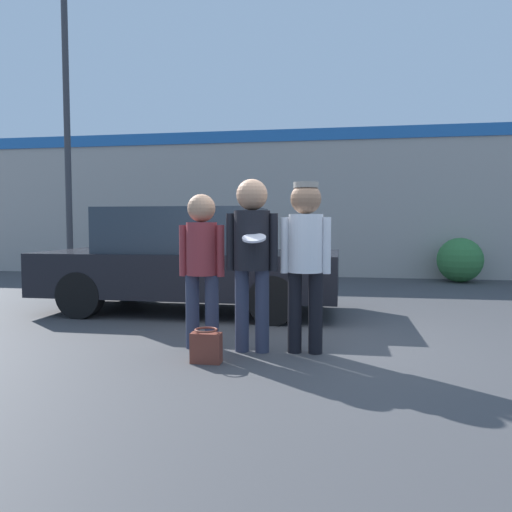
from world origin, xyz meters
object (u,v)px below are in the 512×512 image
(person_left, at_px, (202,258))
(street_lamp, at_px, (73,84))
(person_right, at_px, (306,249))
(shrub, at_px, (460,260))
(parked_car_near, at_px, (189,260))
(handbag, at_px, (206,346))
(person_middle_with_frisbee, at_px, (252,247))

(person_left, xyz_separation_m, street_lamp, (-3.55, 3.68, 3.00))
(person_right, relative_size, shrub, 1.74)
(parked_car_near, distance_m, handbag, 3.03)
(parked_car_near, relative_size, street_lamp, 0.68)
(street_lamp, bearing_deg, handbag, -48.41)
(person_middle_with_frisbee, bearing_deg, shrub, 62.49)
(person_middle_with_frisbee, height_order, parked_car_near, person_middle_with_frisbee)
(person_left, xyz_separation_m, parked_car_near, (-0.84, 2.23, -0.20))
(parked_car_near, xyz_separation_m, street_lamp, (-2.71, 1.45, 3.21))
(person_left, relative_size, shrub, 1.63)
(person_right, height_order, street_lamp, street_lamp)
(shrub, bearing_deg, person_left, -121.18)
(person_right, height_order, shrub, person_right)
(handbag, bearing_deg, parked_car_near, 110.54)
(person_middle_with_frisbee, xyz_separation_m, street_lamp, (-4.12, 3.72, 2.88))
(street_lamp, bearing_deg, person_right, -38.12)
(person_right, relative_size, parked_car_near, 0.40)
(person_right, xyz_separation_m, shrub, (3.09, 6.95, -0.58))
(street_lamp, xyz_separation_m, shrub, (7.76, 3.28, -3.49))
(street_lamp, bearing_deg, person_middle_with_frisbee, -42.10)
(handbag, bearing_deg, person_right, 30.68)
(street_lamp, xyz_separation_m, handbag, (3.75, -4.22, -3.84))
(shrub, bearing_deg, handbag, -118.15)
(shrub, xyz_separation_m, handbag, (-4.02, -7.51, -0.35))
(person_right, bearing_deg, person_left, -179.70)
(person_middle_with_frisbee, height_order, handbag, person_middle_with_frisbee)
(person_middle_with_frisbee, bearing_deg, person_right, 4.96)
(person_middle_with_frisbee, relative_size, handbag, 5.41)
(street_lamp, relative_size, handbag, 19.72)
(street_lamp, height_order, shrub, street_lamp)
(person_left, height_order, shrub, person_left)
(parked_car_near, bearing_deg, shrub, 43.09)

